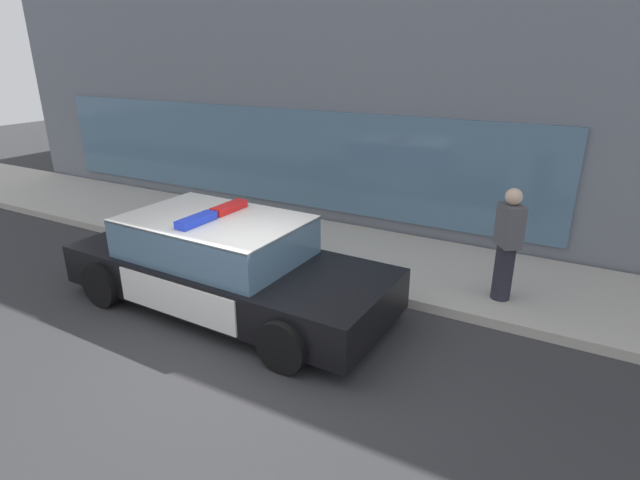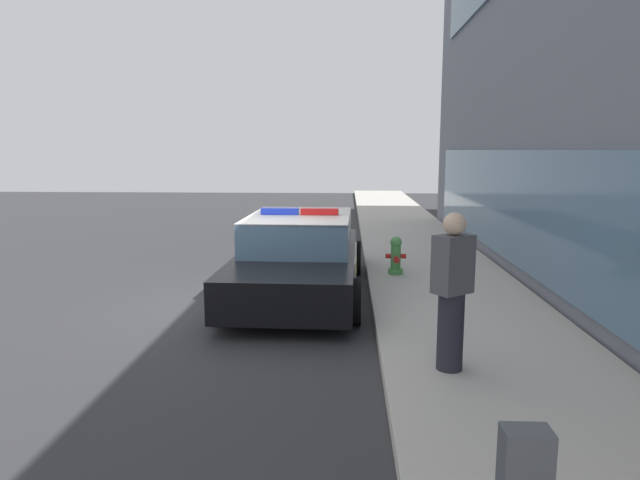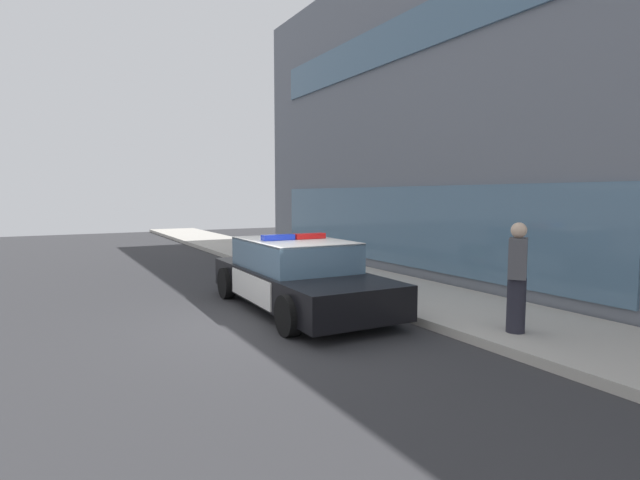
% 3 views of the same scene
% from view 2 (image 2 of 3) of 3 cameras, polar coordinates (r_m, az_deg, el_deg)
% --- Properties ---
extents(ground, '(48.00, 48.00, 0.00)m').
position_cam_2_polar(ground, '(8.86, -8.24, -7.17)').
color(ground, '#303033').
extents(sidewalk, '(48.00, 2.72, 0.15)m').
position_cam_2_polar(sidewalk, '(8.85, 14.30, -6.87)').
color(sidewalk, '#B2ADA3').
rests_on(sidewalk, ground).
extents(police_cruiser, '(5.06, 2.25, 1.49)m').
position_cam_2_polar(police_cruiser, '(9.62, -2.16, -1.59)').
color(police_cruiser, black).
rests_on(police_cruiser, ground).
extents(fire_hydrant, '(0.34, 0.39, 0.73)m').
position_cam_2_polar(fire_hydrant, '(10.59, 7.86, -1.64)').
color(fire_hydrant, '#4C994C').
rests_on(fire_hydrant, sidewalk).
extents(pedestrian_on_sidewalk, '(0.45, 0.48, 1.71)m').
position_cam_2_polar(pedestrian_on_sidewalk, '(6.03, 13.52, -5.23)').
color(pedestrian_on_sidewalk, '#23232D').
rests_on(pedestrian_on_sidewalk, sidewalk).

